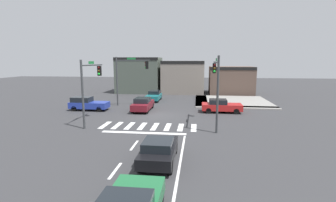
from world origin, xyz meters
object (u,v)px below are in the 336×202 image
(traffic_signal_northwest, at_px, (129,73))
(car_teal, at_px, (154,96))
(traffic_signal_southeast, at_px, (216,79))
(traffic_signal_southwest, at_px, (91,80))
(car_maroon, at_px, (143,104))
(car_red, at_px, (221,106))
(car_blue, at_px, (88,104))
(car_black, at_px, (159,150))

(traffic_signal_northwest, xyz_separation_m, car_teal, (2.35, 4.36, -3.50))
(traffic_signal_southeast, distance_m, traffic_signal_southwest, 11.00)
(car_maroon, distance_m, car_red, 8.81)
(car_maroon, relative_size, car_red, 1.07)
(traffic_signal_southwest, relative_size, car_red, 1.32)
(car_blue, distance_m, car_red, 15.24)
(car_teal, relative_size, car_red, 0.96)
(traffic_signal_northwest, bearing_deg, car_red, -14.50)
(car_blue, bearing_deg, car_maroon, 4.30)
(car_blue, xyz_separation_m, car_maroon, (6.42, 0.48, -0.02))
(car_red, bearing_deg, traffic_signal_northwest, 165.50)
(car_teal, bearing_deg, car_blue, -39.57)
(traffic_signal_northwest, height_order, car_red, traffic_signal_northwest)
(car_maroon, xyz_separation_m, car_teal, (0.02, 7.31, -0.05))
(traffic_signal_southeast, xyz_separation_m, car_black, (-3.66, -8.37, -3.47))
(traffic_signal_southwest, height_order, car_black, traffic_signal_southwest)
(traffic_signal_northwest, relative_size, car_maroon, 1.33)
(traffic_signal_southwest, distance_m, car_red, 14.12)
(traffic_signal_northwest, height_order, car_black, traffic_signal_northwest)
(traffic_signal_southeast, xyz_separation_m, car_teal, (-7.72, 13.42, -3.47))
(car_maroon, distance_m, car_teal, 7.31)
(car_black, height_order, car_teal, car_black)
(traffic_signal_southeast, distance_m, traffic_signal_northwest, 13.55)
(car_blue, height_order, car_maroon, car_blue)
(traffic_signal_northwest, bearing_deg, car_black, -69.79)
(car_black, bearing_deg, car_maroon, 15.77)
(car_maroon, bearing_deg, car_teal, 179.82)
(traffic_signal_southeast, distance_m, car_red, 7.15)
(car_black, relative_size, car_red, 0.97)
(traffic_signal_southwest, xyz_separation_m, car_black, (7.33, -7.94, -3.23))
(traffic_signal_southeast, height_order, car_maroon, traffic_signal_southeast)
(traffic_signal_southwest, bearing_deg, traffic_signal_southeast, -87.75)
(car_black, bearing_deg, traffic_signal_northwest, 20.21)
(car_blue, bearing_deg, traffic_signal_southwest, -62.33)
(traffic_signal_northwest, distance_m, car_red, 12.02)
(car_blue, distance_m, car_teal, 10.11)
(traffic_signal_northwest, xyz_separation_m, traffic_signal_southwest, (-0.92, -9.49, -0.26))
(traffic_signal_southwest, bearing_deg, car_blue, 27.67)
(traffic_signal_northwest, xyz_separation_m, car_black, (6.42, -17.43, -3.50))
(traffic_signal_southeast, bearing_deg, car_teal, 29.93)
(car_teal, bearing_deg, car_maroon, -0.18)
(traffic_signal_southeast, distance_m, car_black, 9.77)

